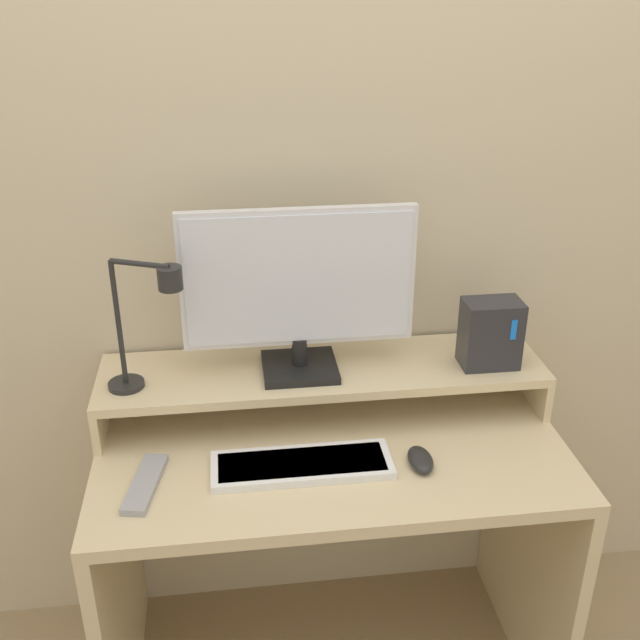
{
  "coord_description": "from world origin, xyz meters",
  "views": [
    {
      "loc": [
        -0.21,
        -1.13,
        1.71
      ],
      "look_at": [
        -0.02,
        0.32,
        1.02
      ],
      "focal_mm": 42.0,
      "sensor_mm": 36.0,
      "label": 1
    }
  ],
  "objects_px": {
    "desk_lamp": "(147,317)",
    "mouse": "(420,460)",
    "keyboard": "(302,465)",
    "remote_control": "(145,484)",
    "monitor": "(299,288)",
    "router_dock": "(491,333)"
  },
  "relations": [
    {
      "from": "desk_lamp",
      "to": "mouse",
      "type": "xyz_separation_m",
      "value": [
        0.58,
        -0.19,
        -0.29
      ]
    },
    {
      "from": "keyboard",
      "to": "remote_control",
      "type": "bearing_deg",
      "value": -176.52
    },
    {
      "from": "desk_lamp",
      "to": "remote_control",
      "type": "height_order",
      "value": "desk_lamp"
    },
    {
      "from": "mouse",
      "to": "monitor",
      "type": "bearing_deg",
      "value": 134.21
    },
    {
      "from": "keyboard",
      "to": "mouse",
      "type": "xyz_separation_m",
      "value": [
        0.26,
        -0.02,
        0.0
      ]
    },
    {
      "from": "router_dock",
      "to": "keyboard",
      "type": "height_order",
      "value": "router_dock"
    },
    {
      "from": "mouse",
      "to": "remote_control",
      "type": "xyz_separation_m",
      "value": [
        -0.6,
        -0.0,
        -0.01
      ]
    },
    {
      "from": "monitor",
      "to": "router_dock",
      "type": "bearing_deg",
      "value": -3.66
    },
    {
      "from": "desk_lamp",
      "to": "monitor",
      "type": "bearing_deg",
      "value": 9.09
    },
    {
      "from": "router_dock",
      "to": "mouse",
      "type": "height_order",
      "value": "router_dock"
    },
    {
      "from": "desk_lamp",
      "to": "mouse",
      "type": "height_order",
      "value": "desk_lamp"
    },
    {
      "from": "monitor",
      "to": "keyboard",
      "type": "relative_size",
      "value": 1.35
    },
    {
      "from": "keyboard",
      "to": "mouse",
      "type": "relative_size",
      "value": 4.03
    },
    {
      "from": "router_dock",
      "to": "remote_control",
      "type": "bearing_deg",
      "value": -164.97
    },
    {
      "from": "keyboard",
      "to": "remote_control",
      "type": "xyz_separation_m",
      "value": [
        -0.34,
        -0.02,
        -0.0
      ]
    },
    {
      "from": "desk_lamp",
      "to": "keyboard",
      "type": "xyz_separation_m",
      "value": [
        0.32,
        -0.17,
        -0.3
      ]
    },
    {
      "from": "monitor",
      "to": "router_dock",
      "type": "xyz_separation_m",
      "value": [
        0.46,
        -0.03,
        -0.13
      ]
    },
    {
      "from": "router_dock",
      "to": "keyboard",
      "type": "relative_size",
      "value": 0.42
    },
    {
      "from": "desk_lamp",
      "to": "router_dock",
      "type": "relative_size",
      "value": 1.89
    },
    {
      "from": "monitor",
      "to": "router_dock",
      "type": "relative_size",
      "value": 3.21
    },
    {
      "from": "desk_lamp",
      "to": "router_dock",
      "type": "distance_m",
      "value": 0.8
    },
    {
      "from": "monitor",
      "to": "mouse",
      "type": "relative_size",
      "value": 5.45
    }
  ]
}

